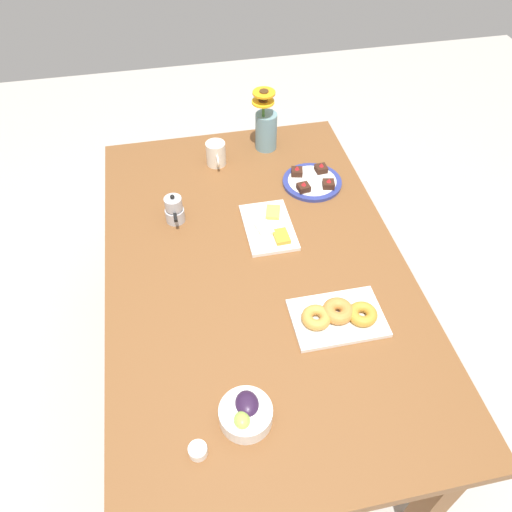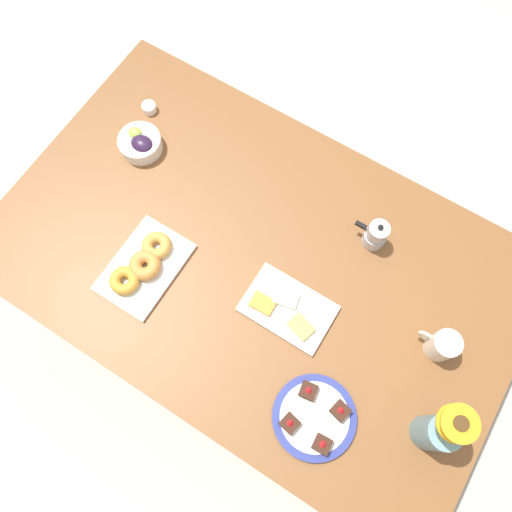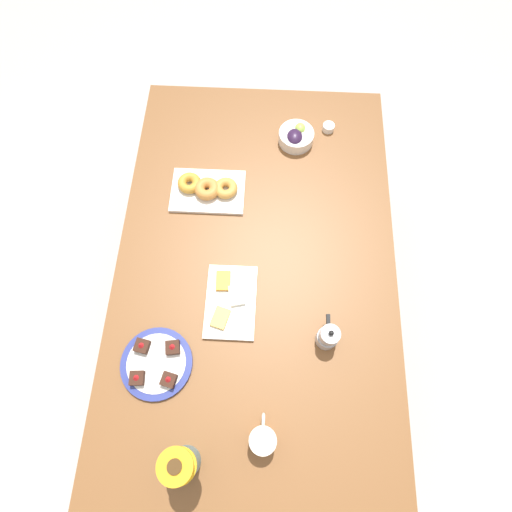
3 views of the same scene
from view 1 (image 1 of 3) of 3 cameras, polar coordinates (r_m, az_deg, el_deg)
ground_plane at (r=2.28m, az=0.00°, el=-13.46°), size 6.00×6.00×0.00m
dining_table at (r=1.75m, az=0.00°, el=-2.81°), size 1.60×1.00×0.74m
coffee_mug at (r=2.07m, az=-4.60°, el=11.60°), size 0.11×0.08×0.10m
grape_bowl at (r=1.35m, az=-1.18°, el=-17.52°), size 0.14×0.14×0.07m
cheese_platter at (r=1.79m, az=1.54°, el=3.34°), size 0.26×0.17×0.03m
croissant_platter at (r=1.54m, az=9.37°, el=-6.75°), size 0.19×0.28×0.05m
jam_cup_honey at (r=1.33m, az=-6.66°, el=-21.21°), size 0.05×0.05×0.03m
dessert_plate at (r=2.00m, az=6.43°, el=8.48°), size 0.23×0.23×0.05m
flower_vase at (r=2.14m, az=1.13°, el=14.43°), size 0.10×0.11×0.27m
moka_pot at (r=1.82m, az=-9.31°, el=5.21°), size 0.11×0.07×0.12m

